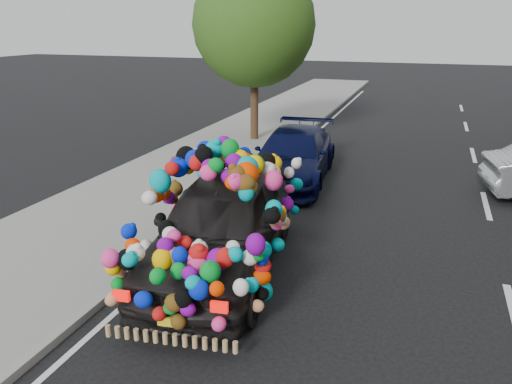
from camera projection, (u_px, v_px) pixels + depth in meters
ground at (280, 278)px, 8.43m from camera, size 100.00×100.00×0.00m
sidewalk at (69, 240)px, 9.76m from camera, size 4.00×60.00×0.12m
kerb at (157, 254)px, 9.15m from camera, size 0.15×60.00×0.13m
tree_near_sidewalk at (254, 25)px, 16.81m from camera, size 4.20×4.20×6.13m
plush_art_car at (220, 207)px, 8.36m from camera, size 2.89×5.21×2.27m
navy_sedan at (293, 156)px, 13.50m from camera, size 2.29×4.85×1.37m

